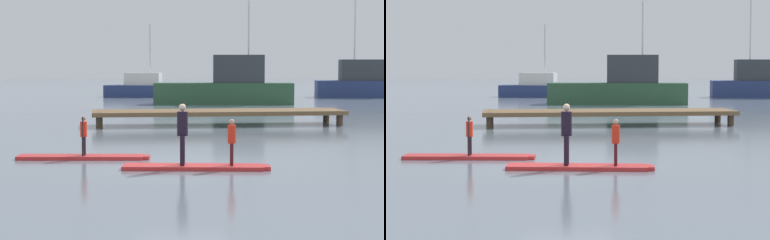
# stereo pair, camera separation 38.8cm
# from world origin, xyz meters

# --- Properties ---
(ground_plane) EXTENTS (240.00, 240.00, 0.00)m
(ground_plane) POSITION_xyz_m (0.00, 0.00, 0.00)
(ground_plane) COLOR slate
(paddleboard_near) EXTENTS (3.71, 1.17, 0.10)m
(paddleboard_near) POSITION_xyz_m (-2.60, 1.65, 0.05)
(paddleboard_near) COLOR red
(paddleboard_near) RESTS_ON ground
(paddler_child_solo) EXTENTS (0.21, 0.39, 1.08)m
(paddler_child_solo) POSITION_xyz_m (-2.59, 1.63, 0.70)
(paddler_child_solo) COLOR black
(paddler_child_solo) RESTS_ON paddleboard_near
(paddleboard_far) EXTENTS (3.75, 1.33, 0.10)m
(paddleboard_far) POSITION_xyz_m (0.25, -0.70, 0.05)
(paddleboard_far) COLOR red
(paddleboard_far) RESTS_ON ground
(paddler_adult) EXTENTS (0.31, 0.49, 1.59)m
(paddler_adult) POSITION_xyz_m (-0.08, -0.63, 0.98)
(paddler_adult) COLOR black
(paddler_adult) RESTS_ON paddleboard_far
(paddler_child_front) EXTENTS (0.23, 0.40, 1.16)m
(paddler_child_front) POSITION_xyz_m (1.13, -0.83, 0.75)
(paddler_child_front) COLOR #4C1419
(paddler_child_front) RESTS_ON paddleboard_far
(fishing_boat_white_large) EXTENTS (9.35, 3.30, 6.81)m
(fishing_boat_white_large) POSITION_xyz_m (6.27, 28.49, 1.17)
(fishing_boat_white_large) COLOR #2D5638
(fishing_boat_white_large) RESTS_ON ground
(motor_boat_small_navy) EXTENTS (8.84, 4.31, 8.37)m
(motor_boat_small_navy) POSITION_xyz_m (19.17, 36.91, 1.16)
(motor_boat_small_navy) COLOR navy
(motor_boat_small_navy) RESTS_ON ground
(trawler_grey_distant) EXTENTS (8.12, 4.24, 5.88)m
(trawler_grey_distant) POSITION_xyz_m (2.01, 39.55, 0.70)
(trawler_grey_distant) COLOR navy
(trawler_grey_distant) RESTS_ON ground
(floating_dock) EXTENTS (10.87, 2.45, 0.64)m
(floating_dock) POSITION_xyz_m (2.97, 12.26, 0.54)
(floating_dock) COLOR brown
(floating_dock) RESTS_ON ground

